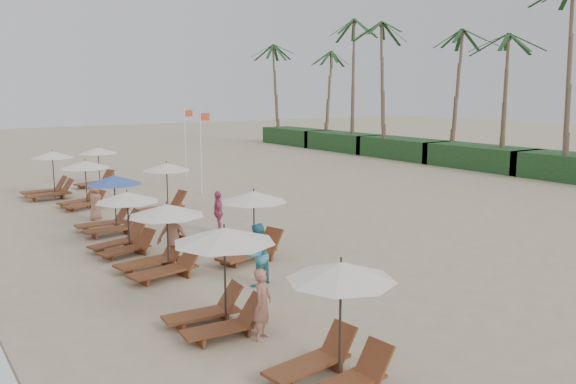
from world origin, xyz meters
TOP-DOWN VIEW (x-y plane):
  - ground at (0.00, 0.00)m, footprint 160.00×160.00m
  - shrub_hedge at (22.00, 14.50)m, footprint 3.20×53.00m
  - palm_row at (21.91, 15.40)m, footprint 7.00×52.00m
  - lounger_station_0 at (-6.09, -3.89)m, footprint 2.44×2.08m
  - lounger_station_1 at (-6.60, -0.37)m, footprint 2.57×2.40m
  - lounger_station_2 at (-6.10, 4.30)m, footprint 2.73×2.31m
  - lounger_station_3 at (-6.21, 7.26)m, footprint 2.46×2.16m
  - lounger_station_4 at (-5.70, 10.36)m, footprint 2.55×2.15m
  - lounger_station_5 at (-5.17, 15.95)m, footprint 2.56×2.36m
  - lounger_station_6 at (-5.93, 19.51)m, footprint 2.67×2.14m
  - inland_station_0 at (-3.09, 4.07)m, footprint 2.87×2.24m
  - inland_station_1 at (-2.45, 12.74)m, footprint 2.82×2.24m
  - inland_station_2 at (-2.82, 21.72)m, footprint 2.79×2.24m
  - beachgoer_near at (-6.04, -1.41)m, footprint 0.71×0.66m
  - beachgoer_mid_a at (-4.23, 1.79)m, footprint 1.07×0.98m
  - beachgoer_mid_b at (-5.31, 5.02)m, footprint 1.36×1.37m
  - beachgoer_far_a at (-2.25, 7.92)m, footprint 0.76×1.05m
  - beachgoer_far_b at (-5.47, 12.99)m, footprint 0.84×0.93m
  - flag_pole_near at (1.16, 16.24)m, footprint 0.59×0.08m
  - flag_pole_far at (2.78, 21.74)m, footprint 0.60×0.08m

SIDE VIEW (x-z plane):
  - ground at x=0.00m, z-range 0.00..0.00m
  - beachgoer_far_b at x=-5.47m, z-range 0.00..1.59m
  - shrub_hedge at x=22.00m, z-range 0.00..1.60m
  - beachgoer_near at x=-6.04m, z-range 0.00..1.62m
  - beachgoer_far_a at x=-2.25m, z-range 0.00..1.65m
  - beachgoer_mid_a at x=-4.23m, z-range 0.00..1.79m
  - beachgoer_mid_b at x=-5.31m, z-range 0.00..1.90m
  - lounger_station_2 at x=-6.10m, z-range -0.02..2.10m
  - lounger_station_6 at x=-5.93m, z-range -0.15..2.24m
  - lounger_station_4 at x=-5.70m, z-range -0.06..2.17m
  - lounger_station_3 at x=-6.21m, z-range 0.05..2.14m
  - lounger_station_0 at x=-6.09m, z-range -0.03..2.34m
  - lounger_station_5 at x=-5.17m, z-range 0.11..2.32m
  - inland_station_0 at x=-3.09m, z-range 0.17..2.40m
  - lounger_station_1 at x=-6.60m, z-range 0.10..2.50m
  - inland_station_1 at x=-2.45m, z-range 0.19..2.42m
  - inland_station_2 at x=-2.82m, z-range 0.22..2.45m
  - flag_pole_far at x=2.78m, z-range 0.24..4.68m
  - flag_pole_near at x=1.16m, z-range 0.24..4.72m
  - palm_row at x=21.91m, z-range 3.76..16.06m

